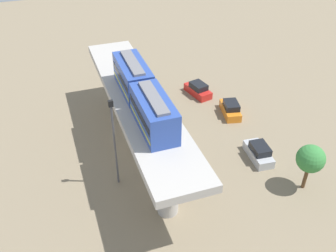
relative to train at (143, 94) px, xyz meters
name	(u,v)px	position (x,y,z in m)	size (l,w,h in m)	color
ground_plane	(141,151)	(0.00, -1.99, -8.49)	(120.00, 120.00, 0.00)	#84755B
viaduct	(139,111)	(0.00, -1.99, -3.20)	(5.20, 28.00, 6.96)	#B7B2AA
train	(143,94)	(0.00, 0.00, 0.00)	(2.64, 13.55, 3.24)	#2D4CA5
parked_car_silver	(259,153)	(-11.64, 3.27, -7.75)	(2.14, 4.33, 1.76)	#B2B5BA
parked_car_orange	(231,109)	(-12.67, -5.38, -7.75)	(2.62, 4.48, 1.76)	orange
parked_car_red	(198,90)	(-10.68, -11.13, -7.75)	(2.69, 4.50, 1.76)	red
tree_near_viaduct	(311,159)	(-13.56, 8.60, -4.88)	(2.70, 2.70, 5.00)	brown
signal_post	(114,140)	(3.40, 1.93, -3.19)	(0.44, 0.28, 9.56)	#4C4C51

